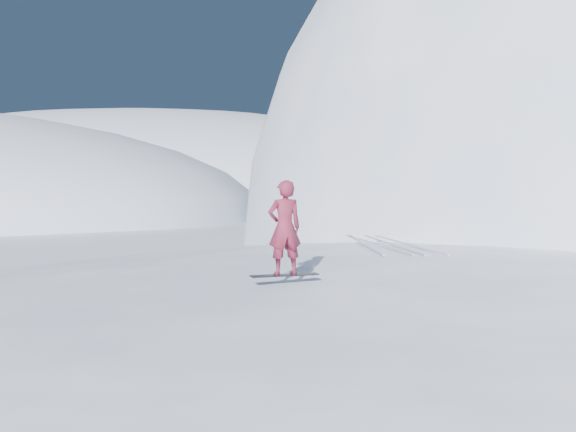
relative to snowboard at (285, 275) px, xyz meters
name	(u,v)px	position (x,y,z in m)	size (l,w,h in m)	color
ground	(456,386)	(3.49, 0.98, -2.41)	(400.00, 400.00, 0.00)	white
near_ridge	(473,349)	(4.49, 3.98, -2.41)	(36.00, 28.00, 4.80)	white
far_ridge_c	(139,204)	(-36.51, 110.98, -2.41)	(140.00, 90.00, 36.00)	white
wind_bumps	(415,357)	(2.93, 3.10, -2.41)	(16.00, 14.40, 1.00)	white
snowboard	(285,275)	(0.00, 0.00, 0.00)	(1.34, 0.25, 0.02)	black
snowboarder	(285,228)	(0.00, 0.00, 0.92)	(0.66, 0.43, 1.82)	maroon
board_tracks	(384,243)	(2.44, 6.56, 0.01)	(2.41, 5.97, 0.04)	silver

